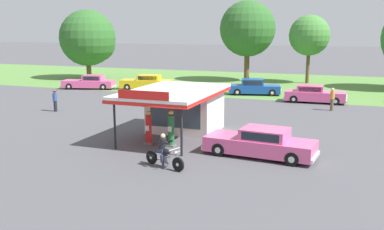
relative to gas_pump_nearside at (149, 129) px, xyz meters
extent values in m
plane|color=#4C4C51|center=(2.16, -0.71, -0.85)|extent=(300.00, 300.00, 0.00)
cube|color=#56843D|center=(2.16, 29.29, -0.85)|extent=(120.00, 24.00, 0.01)
cube|color=silver|center=(0.67, 3.82, 0.46)|extent=(3.97, 3.41, 2.63)
cube|color=#384C56|center=(0.67, 2.14, 0.52)|extent=(3.17, 0.05, 1.69)
cube|color=silver|center=(0.67, 1.94, 1.86)|extent=(4.67, 7.68, 0.16)
cube|color=red|center=(0.67, 1.94, 1.68)|extent=(4.67, 7.68, 0.18)
cube|color=red|center=(0.67, -1.87, 2.16)|extent=(2.78, 0.08, 0.44)
cylinder|color=black|center=(2.55, -1.50, 0.46)|extent=(0.12, 0.12, 2.63)
cylinder|color=black|center=(-1.21, -1.50, 0.46)|extent=(0.12, 0.12, 2.63)
cube|color=slate|center=(0.00, 0.00, -0.80)|extent=(0.44, 0.44, 0.10)
cylinder|color=red|center=(0.00, 0.00, 0.00)|extent=(0.34, 0.34, 1.51)
cube|color=white|center=(0.00, -0.18, 0.07)|extent=(0.22, 0.02, 0.28)
sphere|color=#EACC4C|center=(0.00, 0.00, 0.89)|extent=(0.26, 0.26, 0.26)
cube|color=slate|center=(1.34, 0.00, -0.80)|extent=(0.44, 0.44, 0.10)
cylinder|color=#1E6B33|center=(1.34, 0.00, 0.05)|extent=(0.34, 0.34, 1.61)
cube|color=white|center=(1.34, -0.18, 0.13)|extent=(0.22, 0.02, 0.28)
sphere|color=#EACC4C|center=(1.34, 0.00, 0.99)|extent=(0.26, 0.26, 0.26)
cylinder|color=black|center=(3.30, -3.76, -0.53)|extent=(0.64, 0.31, 0.64)
cylinder|color=silver|center=(3.30, -3.76, -0.53)|extent=(0.19, 0.17, 0.16)
cylinder|color=black|center=(1.71, -3.17, -0.53)|extent=(0.64, 0.31, 0.64)
cylinder|color=silver|center=(1.71, -3.17, -0.53)|extent=(0.19, 0.17, 0.16)
ellipsoid|color=black|center=(2.60, -3.50, -0.07)|extent=(0.61, 0.42, 0.24)
cube|color=#59595E|center=(2.55, -3.48, -0.43)|extent=(0.50, 0.38, 0.36)
cube|color=black|center=(2.27, -3.38, -0.13)|extent=(0.54, 0.41, 0.10)
cylinder|color=silver|center=(3.20, -3.72, -0.25)|extent=(0.37, 0.19, 0.71)
cylinder|color=silver|center=(3.09, -3.68, 0.13)|extent=(0.28, 0.67, 0.04)
sphere|color=silver|center=(3.18, -3.72, -0.03)|extent=(0.16, 0.16, 0.16)
cube|color=black|center=(1.76, -3.19, -0.41)|extent=(0.48, 0.32, 0.12)
cylinder|color=silver|center=(2.22, -3.21, -0.57)|extent=(0.69, 0.32, 0.18)
cube|color=#2D3351|center=(2.33, -3.40, -0.07)|extent=(0.49, 0.46, 0.14)
cylinder|color=#2D3351|center=(2.58, -3.32, -0.47)|extent=(0.19, 0.26, 0.56)
cylinder|color=#2D3351|center=(2.47, -3.62, -0.47)|extent=(0.19, 0.26, 0.56)
cylinder|color=black|center=(2.37, -3.42, 0.24)|extent=(0.50, 0.44, 0.60)
sphere|color=beige|center=(2.43, -3.44, 0.62)|extent=(0.22, 0.22, 0.22)
cylinder|color=black|center=(2.67, -3.31, 0.32)|extent=(0.53, 0.27, 0.31)
cylinder|color=black|center=(2.53, -3.69, 0.32)|extent=(0.53, 0.27, 0.31)
cube|color=#E55993|center=(6.17, -0.15, -0.31)|extent=(5.53, 2.44, 0.73)
cube|color=#E55993|center=(6.43, -0.17, 0.32)|extent=(2.34, 1.91, 0.53)
cube|color=#283847|center=(5.36, -0.07, 0.32)|extent=(0.18, 1.52, 0.42)
cube|color=#283847|center=(6.35, -1.01, 0.32)|extent=(1.86, 0.20, 0.40)
cube|color=#283847|center=(6.51, 0.67, 0.32)|extent=(1.86, 0.20, 0.40)
cube|color=silver|center=(3.47, 0.11, -0.55)|extent=(0.29, 1.85, 0.18)
cube|color=silver|center=(8.88, -0.40, -0.55)|extent=(0.29, 1.85, 0.18)
sphere|color=white|center=(3.40, -0.51, -0.27)|extent=(0.18, 0.18, 0.18)
sphere|color=white|center=(3.52, 0.73, -0.27)|extent=(0.18, 0.18, 0.18)
cylinder|color=black|center=(4.27, -0.88, -0.52)|extent=(0.68, 0.26, 0.66)
cylinder|color=silver|center=(4.27, -0.88, -0.52)|extent=(0.32, 0.25, 0.30)
cylinder|color=black|center=(4.44, 0.94, -0.52)|extent=(0.68, 0.26, 0.66)
cylinder|color=silver|center=(4.44, 0.94, -0.52)|extent=(0.32, 0.25, 0.30)
cylinder|color=black|center=(7.91, -1.23, -0.52)|extent=(0.68, 0.26, 0.66)
cylinder|color=silver|center=(7.91, -1.23, -0.52)|extent=(0.32, 0.25, 0.30)
cylinder|color=black|center=(8.08, 0.59, -0.52)|extent=(0.68, 0.26, 0.66)
cylinder|color=silver|center=(8.08, 0.59, -0.52)|extent=(0.32, 0.25, 0.30)
cube|color=gold|center=(-10.00, 19.80, -0.26)|extent=(5.60, 2.90, 0.83)
cube|color=gold|center=(-9.71, 19.86, 0.42)|extent=(2.52, 2.08, 0.52)
cube|color=#283847|center=(-10.79, 19.65, 0.42)|extent=(0.32, 1.47, 0.42)
cube|color=#283847|center=(-9.55, 19.05, 0.42)|extent=(1.87, 0.39, 0.40)
cube|color=#283847|center=(-9.87, 20.67, 0.42)|extent=(1.87, 0.39, 0.40)
cube|color=silver|center=(-12.64, 19.29, -0.55)|extent=(0.47, 1.81, 0.18)
cube|color=silver|center=(-7.35, 20.32, -0.55)|extent=(0.47, 1.81, 0.18)
sphere|color=white|center=(-12.54, 18.69, -0.22)|extent=(0.18, 0.18, 0.18)
sphere|color=white|center=(-12.77, 19.89, -0.22)|extent=(0.18, 0.18, 0.18)
cylinder|color=black|center=(-11.61, 18.58, -0.52)|extent=(0.69, 0.32, 0.66)
cylinder|color=silver|center=(-11.61, 18.58, -0.52)|extent=(0.33, 0.27, 0.30)
cylinder|color=black|center=(-11.95, 20.34, -0.52)|extent=(0.69, 0.32, 0.66)
cylinder|color=silver|center=(-11.95, 20.34, -0.52)|extent=(0.33, 0.27, 0.30)
cylinder|color=black|center=(-8.05, 19.27, -0.52)|extent=(0.69, 0.32, 0.66)
cylinder|color=silver|center=(-8.05, 19.27, -0.52)|extent=(0.33, 0.27, 0.30)
cylinder|color=black|center=(-8.39, 21.03, -0.52)|extent=(0.69, 0.32, 0.66)
cylinder|color=silver|center=(-8.39, 21.03, -0.52)|extent=(0.33, 0.27, 0.30)
cube|color=#19479E|center=(1.39, 20.20, -0.31)|extent=(5.10, 2.90, 0.73)
cube|color=#19479E|center=(1.17, 20.15, 0.36)|extent=(2.38, 2.05, 0.60)
cube|color=#283847|center=(2.15, 20.38, 0.36)|extent=(0.37, 1.41, 0.48)
cube|color=#283847|center=(0.99, 20.92, 0.36)|extent=(1.71, 0.43, 0.46)
cube|color=#283847|center=(1.35, 19.37, 0.36)|extent=(1.71, 0.43, 0.46)
cube|color=silver|center=(3.76, 20.76, -0.55)|extent=(0.52, 1.73, 0.18)
cube|color=silver|center=(-0.98, 19.64, -0.55)|extent=(0.52, 1.73, 0.18)
sphere|color=white|center=(3.63, 21.34, -0.27)|extent=(0.18, 0.18, 0.18)
sphere|color=white|center=(3.90, 20.19, -0.27)|extent=(0.18, 0.18, 0.18)
cylinder|color=black|center=(2.78, 21.41, -0.52)|extent=(0.69, 0.35, 0.66)
cylinder|color=silver|center=(2.78, 21.41, -0.52)|extent=(0.34, 0.28, 0.30)
cylinder|color=black|center=(3.18, 19.74, -0.52)|extent=(0.69, 0.35, 0.66)
cylinder|color=silver|center=(3.18, 19.74, -0.52)|extent=(0.34, 0.28, 0.30)
cylinder|color=black|center=(-0.40, 20.66, -0.52)|extent=(0.69, 0.35, 0.66)
cylinder|color=silver|center=(-0.40, 20.66, -0.52)|extent=(0.34, 0.28, 0.30)
cylinder|color=black|center=(0.00, 18.98, -0.52)|extent=(0.69, 0.35, 0.66)
cylinder|color=silver|center=(0.00, 18.98, -0.52)|extent=(0.34, 0.28, 0.30)
cube|color=#E55993|center=(-15.96, 18.13, -0.31)|extent=(5.68, 3.13, 0.73)
cube|color=#E55993|center=(-15.44, 18.27, 0.33)|extent=(2.40, 2.08, 0.55)
cube|color=#283847|center=(-16.42, 18.01, 0.33)|extent=(0.40, 1.39, 0.44)
cube|color=#283847|center=(-15.24, 17.51, 0.33)|extent=(1.70, 0.47, 0.42)
cube|color=#283847|center=(-15.64, 19.03, 0.33)|extent=(1.70, 0.47, 0.42)
cube|color=silver|center=(-18.60, 17.44, -0.55)|extent=(0.56, 1.71, 0.18)
cube|color=silver|center=(-13.33, 18.82, -0.55)|extent=(0.56, 1.71, 0.18)
sphere|color=white|center=(-18.46, 16.87, -0.27)|extent=(0.18, 0.18, 0.18)
sphere|color=white|center=(-18.76, 18.00, -0.27)|extent=(0.18, 0.18, 0.18)
cylinder|color=black|center=(-17.52, 16.84, -0.52)|extent=(0.69, 0.36, 0.66)
cylinder|color=silver|center=(-17.52, 16.84, -0.52)|extent=(0.34, 0.29, 0.30)
cylinder|color=black|center=(-17.95, 18.49, -0.52)|extent=(0.69, 0.36, 0.66)
cylinder|color=silver|center=(-17.95, 18.49, -0.52)|extent=(0.34, 0.29, 0.30)
cylinder|color=black|center=(-13.97, 17.77, -0.52)|extent=(0.69, 0.36, 0.66)
cylinder|color=silver|center=(-13.97, 17.77, -0.52)|extent=(0.34, 0.29, 0.30)
cylinder|color=black|center=(-14.41, 19.42, -0.52)|extent=(0.69, 0.36, 0.66)
cylinder|color=silver|center=(-14.41, 19.42, -0.52)|extent=(0.34, 0.29, 0.30)
cube|color=#E55993|center=(7.26, 17.51, -0.28)|extent=(5.06, 2.09, 0.78)
cube|color=#E55993|center=(6.84, 17.50, 0.36)|extent=(2.20, 1.77, 0.50)
cube|color=#283847|center=(7.90, 17.53, 0.36)|extent=(0.09, 1.51, 0.40)
cube|color=#283847|center=(6.82, 18.33, 0.36)|extent=(1.82, 0.09, 0.38)
cube|color=#283847|center=(6.87, 16.66, 0.36)|extent=(1.82, 0.09, 0.38)
cube|color=silver|center=(9.79, 17.59, -0.55)|extent=(0.18, 1.84, 0.18)
cube|color=silver|center=(4.73, 17.43, -0.55)|extent=(0.18, 1.84, 0.18)
sphere|color=white|center=(9.78, 18.21, -0.24)|extent=(0.18, 0.18, 0.18)
sphere|color=white|center=(9.82, 16.98, -0.24)|extent=(0.18, 0.18, 0.18)
cylinder|color=black|center=(8.93, 18.47, -0.52)|extent=(0.67, 0.22, 0.66)
cylinder|color=silver|center=(8.93, 18.47, -0.52)|extent=(0.30, 0.23, 0.30)
cylinder|color=black|center=(8.99, 16.66, -0.52)|extent=(0.67, 0.22, 0.66)
cylinder|color=silver|center=(8.99, 16.66, -0.52)|extent=(0.30, 0.23, 0.30)
cylinder|color=black|center=(5.53, 18.36, -0.52)|extent=(0.67, 0.22, 0.66)
cylinder|color=silver|center=(5.53, 18.36, -0.52)|extent=(0.30, 0.23, 0.30)
cylinder|color=black|center=(5.59, 16.55, -0.52)|extent=(0.67, 0.22, 0.66)
cylinder|color=silver|center=(5.59, 16.55, -0.52)|extent=(0.30, 0.23, 0.30)
cylinder|color=black|center=(-10.99, 6.21, -0.45)|extent=(0.26, 0.26, 0.81)
cylinder|color=#2D4C8C|center=(-10.99, 6.21, 0.25)|extent=(0.34, 0.34, 0.58)
sphere|color=#9E704C|center=(-10.99, 6.21, 0.65)|extent=(0.22, 0.22, 0.22)
cylinder|color=black|center=(-10.99, 6.21, 0.73)|extent=(0.35, 0.35, 0.02)
cylinder|color=black|center=(-5.51, 10.51, -0.42)|extent=(0.26, 0.26, 0.86)
cylinder|color=#B21E23|center=(-5.51, 10.51, 0.31)|extent=(0.34, 0.34, 0.61)
sphere|color=beige|center=(-5.51, 10.51, 0.73)|extent=(0.23, 0.23, 0.23)
cylinder|color=brown|center=(8.84, 14.03, -0.41)|extent=(0.26, 0.26, 0.90)
cylinder|color=gold|center=(8.84, 14.03, 0.36)|extent=(0.34, 0.34, 0.63)
sphere|color=beige|center=(8.84, 14.03, 0.80)|extent=(0.24, 0.24, 0.24)
cylinder|color=brown|center=(-21.42, 26.39, 0.40)|extent=(0.61, 0.61, 2.50)
sphere|color=#2D6028|center=(-21.42, 26.39, 4.27)|extent=(7.00, 7.00, 7.00)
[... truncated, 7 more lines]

